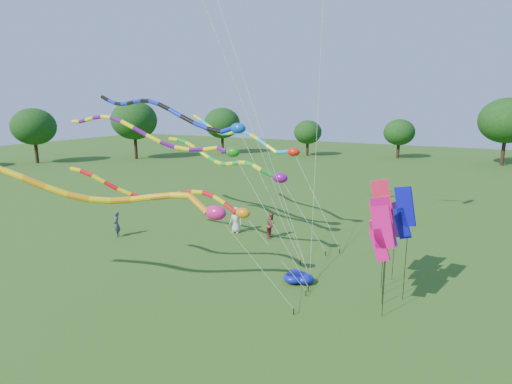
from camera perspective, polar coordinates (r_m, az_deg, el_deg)
The scene contains 18 objects.
ground at distance 20.20m, azimuth -4.00°, elevation -14.72°, with size 160.00×160.00×0.00m, color #255115.
tree_ring at distance 10.48m, azimuth -23.46°, elevation -7.58°, with size 119.50×118.76×9.61m.
tube_kite_red at distance 21.68m, azimuth -10.33°, elevation -0.67°, with size 11.83×3.06×6.25m.
tube_kite_orange at distance 19.39m, azimuth -18.94°, elevation -0.14°, with size 14.47×6.15×7.27m.
tube_kite_purple at distance 23.56m, azimuth -12.54°, elevation 7.19°, with size 15.14×1.35×8.94m.
tube_kite_blue at distance 29.05m, azimuth -10.87°, elevation 10.19°, with size 17.86×3.13×10.13m.
tube_kite_cyan at distance 30.67m, azimuth -1.02°, elevation 7.20°, with size 14.08×5.11×8.50m.
tube_kite_green at distance 28.83m, azimuth -2.46°, elevation 3.79°, with size 13.08×2.38×6.96m.
banner_pole_violet at distance 22.90m, azimuth 17.59°, elevation -4.21°, with size 1.10×0.52×4.16m.
banner_pole_magenta_b at distance 19.65m, azimuth 16.36°, elevation -4.09°, with size 1.14×0.39×5.06m.
banner_pole_red at distance 21.24m, azimuth 16.32°, elevation -1.64°, with size 1.15×0.36×5.52m.
banner_pole_blue_b at distance 20.46m, azimuth 19.13°, elevation -2.68°, with size 1.13×0.45×5.40m.
banner_pole_orange at distance 20.67m, azimuth 16.39°, elevation -3.87°, with size 1.10×0.53×4.86m.
banner_pole_magenta_a at distance 18.63m, azimuth 16.38°, elevation -5.40°, with size 1.16×0.23×4.93m.
blue_nylon_heap at distance 22.52m, azimuth 5.30°, elevation -11.12°, with size 1.46×1.63×0.56m.
person_a at distance 30.13m, azimuth -2.69°, elevation -3.72°, with size 0.91×0.59×1.85m, color beige.
person_b at distance 30.67m, azimuth -18.09°, elevation -4.12°, with size 0.64×0.42×1.76m, color #3F4259.
person_c at distance 28.98m, azimuth 2.07°, elevation -4.48°, with size 0.84×0.66×1.73m, color brown.
Camera 1 is at (9.75, -15.20, 9.06)m, focal length 30.00 mm.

